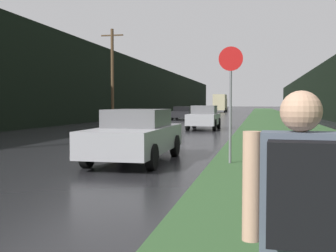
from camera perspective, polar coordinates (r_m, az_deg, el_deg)
name	(u,v)px	position (r m, az deg, el deg)	size (l,w,h in m)	color
grass_verge	(277,121)	(40.46, 14.55, 0.61)	(6.00, 240.00, 0.02)	#33562D
lane_stripe_c	(90,152)	(14.28, -10.49, -3.53)	(0.12, 3.00, 0.01)	silver
lane_stripe_d	(145,137)	(20.89, -3.10, -1.44)	(0.12, 3.00, 0.01)	silver
treeline_far_side	(130,88)	(52.80, -5.17, 5.10)	(2.00, 140.00, 7.16)	black
treeline_near_side	(328,92)	(51.00, 20.88, 4.39)	(2.00, 140.00, 6.08)	black
utility_pole_far	(112,75)	(33.69, -7.54, 6.82)	(1.80, 0.24, 7.51)	#4C3823
stop_sign	(230,94)	(11.42, 8.46, 4.35)	(0.65, 0.07, 3.15)	slate
hitchhiker_with_backpack	(299,231)	(2.29, 17.38, -13.47)	(0.58, 0.42, 1.68)	#1E2847
car_passing_near	(136,135)	(11.90, -4.37, -1.23)	(1.90, 4.66, 1.46)	#9E9EA3
car_passing_far	(204,117)	(26.87, 4.90, 1.18)	(1.83, 4.40, 1.52)	#9E9EA3
car_oncoming	(183,113)	(43.31, 2.05, 1.75)	(2.02, 4.13, 1.37)	black
delivery_truck	(220,103)	(86.29, 7.09, 3.13)	(2.52, 7.52, 3.56)	#6E684F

